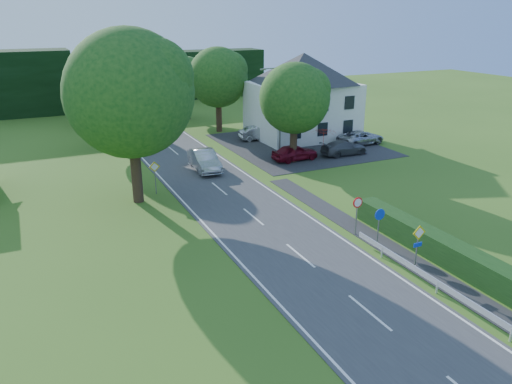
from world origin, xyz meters
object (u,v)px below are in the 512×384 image
moving_car (204,160)px  parked_car_grey (344,148)px  motorcycle (208,155)px  parked_car_silver_b (361,138)px  parasol (324,140)px  parked_car_silver_a (259,133)px  parked_car_red (295,152)px  streetlight (279,108)px

moving_car → parked_car_grey: bearing=0.2°
motorcycle → parked_car_grey: 12.49m
motorcycle → parked_car_silver_b: size_ratio=0.42×
parked_car_grey → parasol: bearing=29.8°
moving_car → parked_car_silver_a: moving_car is taller
parked_car_silver_a → parked_car_silver_b: bearing=-119.0°
motorcycle → parked_car_silver_a: (7.49, 5.16, 0.16)m
parked_car_red → parked_car_silver_a: 8.23m
parked_car_silver_a → streetlight: bearing=176.2°
moving_car → parked_car_grey: (13.19, -1.00, -0.18)m
parked_car_silver_b → parasol: parasol is taller
motorcycle → parked_car_silver_b: 15.81m
motorcycle → parked_car_red: parked_car_red is taller
moving_car → parked_car_silver_b: 17.02m
streetlight → parked_car_red: (0.77, -1.70, -3.71)m
streetlight → parked_car_grey: size_ratio=1.79×
parked_car_red → parked_car_grey: size_ratio=0.93×
moving_car → motorcycle: bearing=68.5°
parked_car_grey → moving_car: bearing=85.9°
parked_car_red → parked_car_silver_a: bearing=-6.4°
parked_car_silver_b → parked_car_grey: bearing=119.6°
motorcycle → parked_car_silver_b: (15.79, -0.85, 0.14)m
moving_car → motorcycle: 2.67m
parked_car_red → parasol: bearing=-72.1°
moving_car → parked_car_red: bearing=-0.2°
parked_car_silver_b → parasol: (-4.81, -0.69, 0.41)m
streetlight → parked_car_silver_a: (1.23, 6.51, -3.73)m
streetlight → moving_car: 8.31m
parked_car_silver_a → parked_car_grey: size_ratio=0.95×
streetlight → motorcycle: bearing=167.8°
moving_car → parked_car_red: 8.23m
motorcycle → parked_car_red: size_ratio=0.49×
parked_car_silver_b → parasol: 4.88m
parked_car_grey → motorcycle: bearing=74.5°
parked_car_silver_a → parked_car_silver_b: 10.25m
streetlight → parked_car_silver_a: bearing=79.3°
parked_car_red → parked_car_silver_a: parked_car_red is taller
parasol → parked_car_grey: bearing=-60.4°
streetlight → moving_car: (-7.43, -1.03, -3.60)m
streetlight → parked_car_red: size_ratio=1.92×
parked_car_grey → parasol: 2.17m
parked_car_silver_b → streetlight: bearing=88.7°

